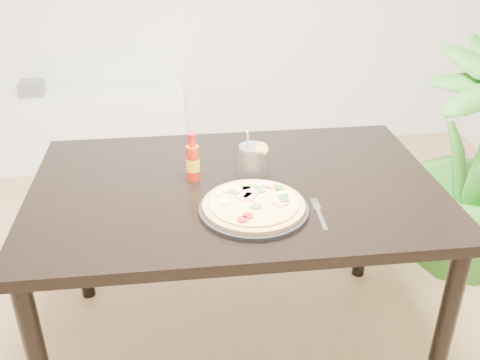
{
  "coord_description": "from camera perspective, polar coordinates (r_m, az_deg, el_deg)",
  "views": [
    {
      "loc": [
        -0.14,
        -1.33,
        1.63
      ],
      "look_at": [
        0.04,
        0.15,
        0.83
      ],
      "focal_mm": 40.0,
      "sensor_mm": 36.0,
      "label": 1
    }
  ],
  "objects": [
    {
      "name": "houseplant",
      "position": [
        2.68,
        23.99,
        1.66
      ],
      "size": [
        0.63,
        0.63,
        1.08
      ],
      "primitive_type": "imported",
      "rotation": [
        0.0,
        0.0,
        0.05
      ],
      "color": "#307D21",
      "rests_on": "ground"
    },
    {
      "name": "cd_stack",
      "position": [
        3.67,
        -21.3,
        9.13
      ],
      "size": [
        0.14,
        0.12,
        0.09
      ],
      "color": "slate",
      "rests_on": "media_console"
    },
    {
      "name": "fork",
      "position": [
        1.69,
        8.41,
        -3.48
      ],
      "size": [
        0.03,
        0.19,
        0.0
      ],
      "rotation": [
        0.0,
        0.0,
        -0.05
      ],
      "color": "silver",
      "rests_on": "dining_table"
    },
    {
      "name": "plant_pot",
      "position": [
        2.88,
        22.34,
        -6.01
      ],
      "size": [
        0.28,
        0.28,
        0.22
      ],
      "primitive_type": "cylinder",
      "color": "brown",
      "rests_on": "ground"
    },
    {
      "name": "media_console",
      "position": [
        3.73,
        -16.74,
        5.3
      ],
      "size": [
        1.4,
        0.34,
        0.5
      ],
      "primitive_type": "cube",
      "color": "white",
      "rests_on": "ground"
    },
    {
      "name": "pizza",
      "position": [
        1.67,
        1.48,
        -2.54
      ],
      "size": [
        0.32,
        0.32,
        0.03
      ],
      "color": "tan",
      "rests_on": "plate"
    },
    {
      "name": "plate",
      "position": [
        1.68,
        1.47,
        -3.16
      ],
      "size": [
        0.34,
        0.34,
        0.02
      ],
      "primitive_type": "cylinder",
      "color": "black",
      "rests_on": "dining_table"
    },
    {
      "name": "cola_cup",
      "position": [
        1.86,
        1.3,
        1.88
      ],
      "size": [
        0.1,
        0.09,
        0.18
      ],
      "rotation": [
        0.0,
        0.0,
        -0.43
      ],
      "color": "black",
      "rests_on": "dining_table"
    },
    {
      "name": "dining_table",
      "position": [
        1.88,
        -0.44,
        -2.66
      ],
      "size": [
        1.4,
        0.9,
        0.75
      ],
      "color": "black",
      "rests_on": "ground"
    },
    {
      "name": "hot_sauce_bottle",
      "position": [
        1.84,
        -5.04,
        1.95
      ],
      "size": [
        0.05,
        0.05,
        0.17
      ],
      "rotation": [
        0.0,
        0.0,
        -0.21
      ],
      "color": "red",
      "rests_on": "dining_table"
    }
  ]
}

